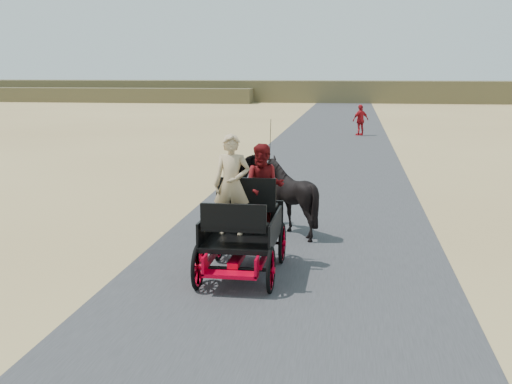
# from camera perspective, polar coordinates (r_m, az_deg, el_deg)

# --- Properties ---
(ground) EXTENTS (140.00, 140.00, 0.00)m
(ground) POSITION_cam_1_polar(r_m,az_deg,el_deg) (12.99, 3.40, -5.41)
(ground) COLOR tan
(road) EXTENTS (6.00, 140.00, 0.01)m
(road) POSITION_cam_1_polar(r_m,az_deg,el_deg) (12.99, 3.40, -5.39)
(road) COLOR #38383A
(road) RESTS_ON ground
(ridge_far) EXTENTS (140.00, 6.00, 2.40)m
(ridge_far) POSITION_cam_1_polar(r_m,az_deg,el_deg) (74.47, 7.87, 8.85)
(ridge_far) COLOR brown
(ridge_far) RESTS_ON ground
(ridge_near) EXTENTS (40.00, 4.00, 1.60)m
(ridge_near) POSITION_cam_1_polar(r_m,az_deg,el_deg) (77.04, -15.35, 8.33)
(ridge_near) COLOR brown
(ridge_near) RESTS_ON ground
(carriage) EXTENTS (1.30, 2.40, 0.72)m
(carriage) POSITION_cam_1_polar(r_m,az_deg,el_deg) (11.58, -1.19, -5.56)
(carriage) COLOR black
(carriage) RESTS_ON ground
(horse_left) EXTENTS (0.91, 2.01, 1.70)m
(horse_left) POSITION_cam_1_polar(r_m,az_deg,el_deg) (14.43, -1.32, -0.28)
(horse_left) COLOR black
(horse_left) RESTS_ON ground
(horse_right) EXTENTS (1.37, 1.54, 1.70)m
(horse_right) POSITION_cam_1_polar(r_m,az_deg,el_deg) (14.29, 3.03, -0.40)
(horse_right) COLOR black
(horse_right) RESTS_ON ground
(driver_man) EXTENTS (0.66, 0.43, 1.80)m
(driver_man) POSITION_cam_1_polar(r_m,az_deg,el_deg) (11.38, -2.17, 0.66)
(driver_man) COLOR tan
(driver_man) RESTS_ON carriage
(passenger_woman) EXTENTS (0.77, 0.60, 1.58)m
(passenger_woman) POSITION_cam_1_polar(r_m,az_deg,el_deg) (11.85, 0.71, 0.52)
(passenger_woman) COLOR #660C0F
(passenger_woman) RESTS_ON carriage
(pedestrian) EXTENTS (1.07, 0.92, 1.73)m
(pedestrian) POSITION_cam_1_polar(r_m,az_deg,el_deg) (36.45, 9.28, 6.33)
(pedestrian) COLOR #B2141C
(pedestrian) RESTS_ON ground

